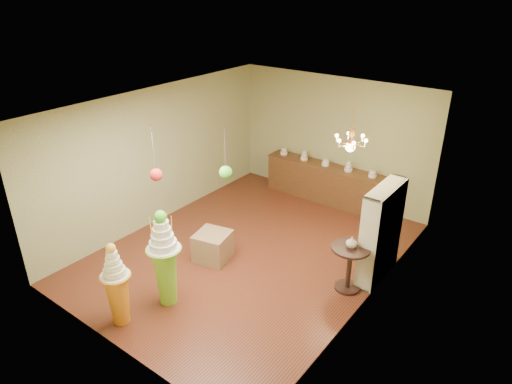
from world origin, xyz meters
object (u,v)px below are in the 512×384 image
Objects in this scene: pedestal_orange at (118,292)px; sideboard at (324,182)px; pedestal_green at (165,264)px; round_table at (350,262)px.

pedestal_orange is 0.48× the size of sideboard.
pedestal_green is 1.20× the size of pedestal_orange.
pedestal_green is at bearing 73.63° from pedestal_orange.
pedestal_green is 5.03m from sideboard.
pedestal_orange reaches higher than round_table.
pedestal_orange is (-0.23, -0.80, -0.17)m from pedestal_green.
pedestal_green reaches higher than round_table.
pedestal_orange is at bearing -130.34° from round_table.
round_table is at bearing -53.77° from sideboard.
sideboard is 3.55m from round_table.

